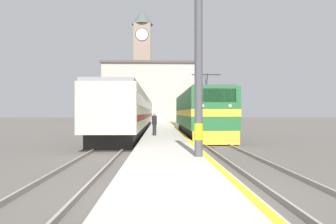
# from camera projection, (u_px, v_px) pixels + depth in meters

# --- Properties ---
(ground_plane) EXTENTS (200.00, 200.00, 0.00)m
(ground_plane) POSITION_uv_depth(u_px,v_px,m) (162.00, 130.00, 37.76)
(ground_plane) COLOR #514C47
(platform) EXTENTS (2.98, 140.00, 0.37)m
(platform) POSITION_uv_depth(u_px,v_px,m) (163.00, 130.00, 32.76)
(platform) COLOR #ADA89E
(platform) RESTS_ON ground
(rail_track_near) EXTENTS (2.83, 140.00, 0.16)m
(rail_track_near) POSITION_uv_depth(u_px,v_px,m) (192.00, 132.00, 32.84)
(rail_track_near) COLOR #514C47
(rail_track_near) RESTS_ON ground
(rail_track_far) EXTENTS (2.83, 140.00, 0.16)m
(rail_track_far) POSITION_uv_depth(u_px,v_px,m) (134.00, 132.00, 32.68)
(rail_track_far) COLOR #514C47
(rail_track_far) RESTS_ON ground
(locomotive_train) EXTENTS (2.92, 16.30, 4.66)m
(locomotive_train) POSITION_uv_depth(u_px,v_px,m) (199.00, 114.00, 26.97)
(locomotive_train) COLOR black
(locomotive_train) RESTS_ON ground
(passenger_train) EXTENTS (2.92, 36.72, 3.65)m
(passenger_train) POSITION_uv_depth(u_px,v_px,m) (134.00, 112.00, 33.80)
(passenger_train) COLOR black
(passenger_train) RESTS_ON ground
(catenary_mast) EXTENTS (2.20, 0.31, 7.40)m
(catenary_mast) POSITION_uv_depth(u_px,v_px,m) (200.00, 57.00, 11.87)
(catenary_mast) COLOR #4C4C51
(catenary_mast) RESTS_ON platform
(person_on_platform) EXTENTS (0.34, 0.34, 1.58)m
(person_on_platform) POSITION_uv_depth(u_px,v_px,m) (154.00, 124.00, 22.88)
(person_on_platform) COLOR #23232D
(person_on_platform) RESTS_ON platform
(clock_tower) EXTENTS (5.44, 5.44, 28.75)m
(clock_tower) POSITION_uv_depth(u_px,v_px,m) (142.00, 62.00, 84.98)
(clock_tower) COLOR gray
(clock_tower) RESTS_ON ground
(station_building) EXTENTS (20.21, 10.49, 12.94)m
(station_building) POSITION_uv_depth(u_px,v_px,m) (149.00, 93.00, 73.30)
(station_building) COLOR #B7B2A3
(station_building) RESTS_ON ground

